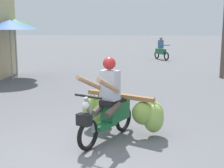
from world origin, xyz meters
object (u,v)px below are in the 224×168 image
Objects in this scene: market_umbrella_further_along at (9,25)px; motorbike_distant_ahead_left at (161,50)px; motorbike_main_loaded at (117,110)px; market_umbrella_near_shop at (14,24)px.

motorbike_distant_ahead_left is at bearing 52.72° from market_umbrella_further_along.
motorbike_distant_ahead_left is 10.47m from market_umbrella_further_along.
motorbike_main_loaded is 14.24m from motorbike_distant_ahead_left.
market_umbrella_near_shop is at bearing 124.95° from motorbike_main_loaded.
market_umbrella_near_shop reaches higher than market_umbrella_further_along.
motorbike_distant_ahead_left is at bearing 83.34° from motorbike_main_loaded.
market_umbrella_further_along reaches higher than motorbike_main_loaded.
motorbike_distant_ahead_left is 0.62× the size of market_umbrella_further_along.
market_umbrella_near_shop is 1.00m from market_umbrella_further_along.
market_umbrella_near_shop is at bearing -131.75° from motorbike_distant_ahead_left.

